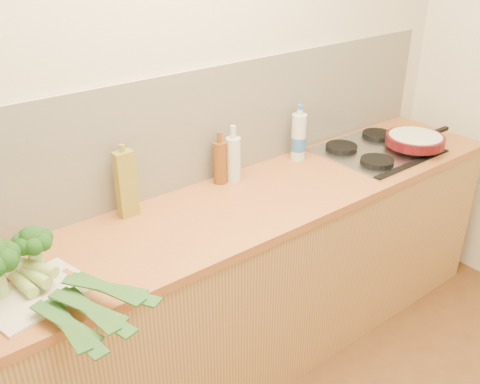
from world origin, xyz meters
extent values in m
plane|color=beige|center=(0.00, 1.50, 1.30)|extent=(3.50, 0.00, 3.50)
cube|color=silver|center=(0.00, 1.49, 1.17)|extent=(3.20, 0.02, 0.54)
cube|color=tan|center=(0.00, 1.20, 0.43)|extent=(3.20, 0.60, 0.86)
cube|color=#B06033|center=(0.00, 1.20, 0.88)|extent=(3.20, 0.62, 0.04)
cube|color=silver|center=(1.02, 1.20, 0.91)|extent=(0.58, 0.50, 0.01)
cube|color=black|center=(1.02, 0.97, 0.91)|extent=(0.58, 0.04, 0.01)
cylinder|color=black|center=(0.87, 1.08, 0.93)|extent=(0.17, 0.17, 0.03)
cylinder|color=black|center=(1.17, 1.08, 0.93)|extent=(0.17, 0.17, 0.03)
cylinder|color=black|center=(0.87, 1.32, 0.93)|extent=(0.17, 0.17, 0.03)
cylinder|color=black|center=(1.17, 1.32, 0.93)|extent=(0.17, 0.17, 0.03)
cube|color=beige|center=(-0.86, 1.11, 0.91)|extent=(0.39, 0.32, 0.01)
sphere|color=#133B10|center=(-0.90, 1.17, 1.06)|extent=(0.08, 0.08, 0.08)
sphere|color=#133B10|center=(-0.92, 1.13, 1.06)|extent=(0.08, 0.08, 0.08)
cylinder|color=#9BBD6E|center=(-0.81, 1.20, 0.96)|extent=(0.05, 0.05, 0.10)
sphere|color=#133B10|center=(-0.81, 1.20, 1.06)|extent=(0.08, 0.08, 0.08)
sphere|color=#133B10|center=(-0.77, 1.20, 1.05)|extent=(0.06, 0.06, 0.06)
sphere|color=#133B10|center=(-0.79, 1.23, 1.05)|extent=(0.06, 0.06, 0.06)
sphere|color=#133B10|center=(-0.82, 1.24, 1.05)|extent=(0.06, 0.06, 0.06)
sphere|color=#133B10|center=(-0.85, 1.22, 1.05)|extent=(0.06, 0.06, 0.06)
sphere|color=#133B10|center=(-0.85, 1.19, 1.05)|extent=(0.06, 0.06, 0.06)
sphere|color=#133B10|center=(-0.82, 1.17, 1.05)|extent=(0.06, 0.06, 0.06)
sphere|color=#133B10|center=(-0.79, 1.17, 1.05)|extent=(0.06, 0.06, 0.06)
cylinder|color=white|center=(-0.90, 1.27, 0.93)|extent=(0.05, 0.11, 0.04)
cylinder|color=#9BBE5F|center=(-0.88, 1.15, 0.93)|extent=(0.06, 0.14, 0.04)
cube|color=#1B4518|center=(-0.84, 0.87, 0.93)|extent=(0.06, 0.30, 0.02)
cube|color=#1B4518|center=(-0.84, 0.85, 0.93)|extent=(0.09, 0.34, 0.01)
cube|color=#1B4518|center=(-0.84, 0.88, 0.94)|extent=(0.13, 0.28, 0.02)
cylinder|color=white|center=(-0.87, 1.25, 0.95)|extent=(0.06, 0.11, 0.04)
cylinder|color=#9BBE5F|center=(-0.84, 1.14, 0.95)|extent=(0.07, 0.14, 0.04)
cube|color=#1B4518|center=(-0.77, 0.87, 0.95)|extent=(0.07, 0.30, 0.02)
cube|color=#1B4518|center=(-0.76, 0.85, 0.95)|extent=(0.13, 0.34, 0.01)
cube|color=#1B4518|center=(-0.77, 0.88, 0.95)|extent=(0.16, 0.27, 0.02)
cylinder|color=white|center=(-0.87, 1.24, 0.97)|extent=(0.08, 0.10, 0.04)
cylinder|color=#9BBE5F|center=(-0.82, 1.15, 0.97)|extent=(0.09, 0.13, 0.04)
cube|color=#1B4518|center=(-0.69, 0.91, 0.97)|extent=(0.13, 0.30, 0.02)
cube|color=#1B4518|center=(-0.68, 0.89, 0.97)|extent=(0.20, 0.32, 0.01)
cube|color=#1B4518|center=(-0.69, 0.92, 0.97)|extent=(0.21, 0.24, 0.02)
cylinder|color=#4D0C11|center=(1.18, 1.08, 0.96)|extent=(0.31, 0.31, 0.05)
cylinder|color=beige|center=(1.18, 1.08, 0.99)|extent=(0.28, 0.28, 0.00)
cube|color=black|center=(1.41, 1.08, 0.96)|extent=(0.16, 0.02, 0.02)
cube|color=olive|center=(-0.36, 1.41, 1.05)|extent=(0.08, 0.05, 0.29)
cylinder|color=olive|center=(-0.36, 1.41, 1.21)|extent=(0.02, 0.02, 0.03)
cylinder|color=silver|center=(0.20, 1.40, 1.01)|extent=(0.07, 0.07, 0.22)
cylinder|color=silver|center=(0.20, 1.40, 1.15)|extent=(0.03, 0.03, 0.06)
cylinder|color=brown|center=(0.13, 1.42, 1.00)|extent=(0.06, 0.06, 0.21)
cylinder|color=brown|center=(0.13, 1.42, 1.13)|extent=(0.03, 0.03, 0.05)
cylinder|color=silver|center=(0.62, 1.40, 1.02)|extent=(0.08, 0.08, 0.24)
cylinder|color=silver|center=(0.62, 1.40, 1.16)|extent=(0.03, 0.03, 0.03)
cylinder|color=#2E65AD|center=(0.62, 1.40, 0.98)|extent=(0.08, 0.08, 0.07)
camera|label=1|loc=(-1.21, -0.43, 2.02)|focal=40.00mm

